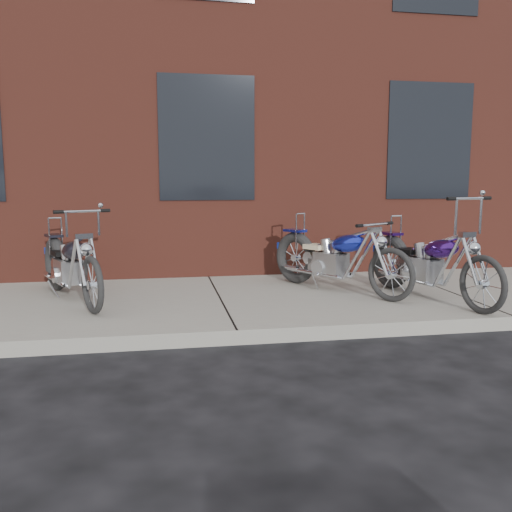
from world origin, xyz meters
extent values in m
plane|color=#28282C|center=(0.00, 0.00, 0.00)|extent=(120.00, 120.00, 0.00)
cube|color=gray|center=(0.00, 1.50, 0.07)|extent=(22.00, 3.00, 0.15)
cube|color=maroon|center=(0.00, 8.00, 4.00)|extent=(22.00, 10.00, 8.00)
torus|color=black|center=(2.37, 1.56, 0.51)|extent=(0.31, 0.73, 0.72)
torus|color=black|center=(2.74, 0.03, 0.47)|extent=(0.22, 0.65, 0.65)
cube|color=gray|center=(2.52, 0.94, 0.50)|extent=(0.37, 0.45, 0.30)
ellipsoid|color=#3F1778|center=(2.59, 0.66, 0.79)|extent=(0.38, 0.60, 0.31)
cube|color=black|center=(2.46, 1.19, 0.70)|extent=(0.30, 0.33, 0.06)
cylinder|color=silver|center=(2.71, 0.15, 0.74)|extent=(0.11, 0.29, 0.54)
cylinder|color=silver|center=(2.68, 0.28, 1.40)|extent=(0.54, 0.16, 0.03)
cylinder|color=silver|center=(2.39, 1.48, 0.89)|extent=(0.03, 0.03, 0.48)
cylinder|color=silver|center=(2.58, 1.18, 0.37)|extent=(0.26, 0.88, 0.05)
torus|color=black|center=(1.24, 2.14, 0.51)|extent=(0.50, 0.69, 0.73)
torus|color=black|center=(2.07, 0.79, 0.48)|extent=(0.40, 0.60, 0.65)
cube|color=gray|center=(1.58, 1.59, 0.50)|extent=(0.45, 0.49, 0.30)
ellipsoid|color=#1D2BC2|center=(1.72, 1.35, 0.79)|extent=(0.51, 0.61, 0.31)
cube|color=beige|center=(1.44, 1.82, 0.70)|extent=(0.35, 0.37, 0.06)
cylinder|color=silver|center=(2.00, 0.90, 0.74)|extent=(0.19, 0.27, 0.54)
cylinder|color=silver|center=(1.94, 1.01, 1.07)|extent=(0.49, 0.31, 0.03)
cylinder|color=silver|center=(1.28, 2.07, 0.90)|extent=(0.03, 0.03, 0.48)
cylinder|color=silver|center=(1.57, 1.85, 0.37)|extent=(0.51, 0.80, 0.05)
torus|color=black|center=(-2.01, 2.21, 0.50)|extent=(0.41, 0.70, 0.71)
torus|color=black|center=(-1.39, 0.80, 0.47)|extent=(0.32, 0.61, 0.64)
cube|color=gray|center=(-1.76, 1.63, 0.49)|extent=(0.41, 0.47, 0.29)
ellipsoid|color=black|center=(-1.65, 1.38, 0.78)|extent=(0.45, 0.60, 0.30)
cube|color=black|center=(-1.86, 1.87, 0.69)|extent=(0.33, 0.35, 0.06)
cylinder|color=silver|center=(-1.44, 0.91, 0.73)|extent=(0.15, 0.28, 0.53)
cylinder|color=silver|center=(-1.49, 1.02, 1.26)|extent=(0.51, 0.25, 0.03)
cylinder|color=silver|center=(-1.98, 2.13, 0.88)|extent=(0.03, 0.03, 0.47)
cylinder|color=silver|center=(-1.74, 1.88, 0.37)|extent=(0.40, 0.83, 0.05)
camera|label=1|loc=(-0.72, -5.04, 1.59)|focal=38.00mm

